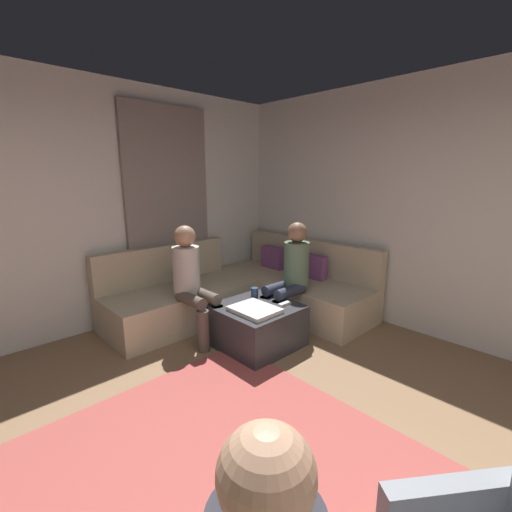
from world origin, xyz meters
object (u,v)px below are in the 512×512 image
(ottoman, at_px, (257,325))
(sectional_couch, at_px, (245,291))
(game_remote, at_px, (285,304))
(coffee_mug, at_px, (255,292))
(person_on_couch_back, at_px, (290,272))
(person_on_couch_side, at_px, (192,279))

(ottoman, bearing_deg, sectional_couch, 145.52)
(sectional_couch, distance_m, game_remote, 0.94)
(sectional_couch, distance_m, coffee_mug, 0.61)
(ottoman, height_order, person_on_couch_back, person_on_couch_back)
(sectional_couch, bearing_deg, person_on_couch_side, -80.39)
(coffee_mug, height_order, person_on_couch_side, person_on_couch_side)
(sectional_couch, relative_size, game_remote, 17.00)
(ottoman, relative_size, game_remote, 5.07)
(sectional_couch, bearing_deg, coffee_mug, -32.14)
(coffee_mug, bearing_deg, ottoman, -39.29)
(coffee_mug, relative_size, person_on_couch_back, 0.08)
(person_on_couch_back, height_order, person_on_couch_side, same)
(ottoman, bearing_deg, game_remote, 50.71)
(ottoman, bearing_deg, person_on_couch_back, 93.12)
(sectional_couch, height_order, ottoman, sectional_couch)
(person_on_couch_side, bearing_deg, ottoman, 124.15)
(sectional_couch, relative_size, person_on_couch_back, 2.12)
(sectional_couch, relative_size, person_on_couch_side, 2.12)
(sectional_couch, height_order, game_remote, sectional_couch)
(sectional_couch, xyz_separation_m, ottoman, (0.71, -0.49, -0.07))
(game_remote, distance_m, person_on_couch_side, 0.98)
(person_on_couch_back, bearing_deg, coffee_mug, 62.42)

